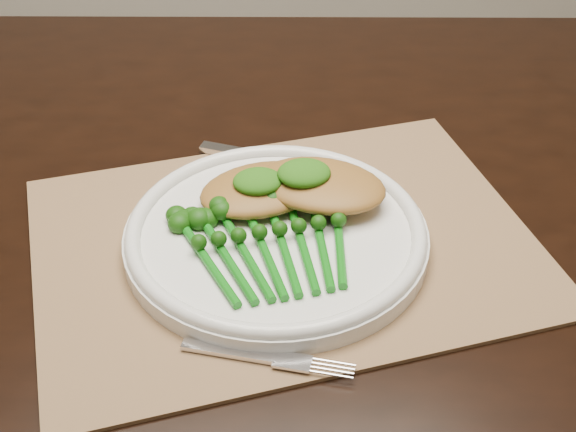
{
  "coord_description": "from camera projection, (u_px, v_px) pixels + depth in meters",
  "views": [
    {
      "loc": [
        -0.16,
        -0.74,
        1.26
      ],
      "look_at": [
        -0.09,
        -0.12,
        0.78
      ],
      "focal_mm": 50.0,
      "sensor_mm": 36.0,
      "label": 1
    }
  ],
  "objects": [
    {
      "name": "dining_table",
      "position": [
        269.0,
        404.0,
        1.11
      ],
      "size": [
        1.69,
        1.08,
        0.75
      ],
      "rotation": [
        0.0,
        0.0,
        -0.12
      ],
      "color": "black",
      "rests_on": "ground"
    },
    {
      "name": "pesto_dollop_left",
      "position": [
        258.0,
        181.0,
        0.8
      ],
      "size": [
        0.05,
        0.04,
        0.02
      ],
      "primitive_type": "ellipsoid",
      "color": "#194D0B",
      "rests_on": "chicken_fillet_left"
    },
    {
      "name": "broccolini_bundle",
      "position": [
        275.0,
        251.0,
        0.75
      ],
      "size": [
        0.17,
        0.19,
        0.04
      ],
      "rotation": [
        0.0,
        0.0,
        0.14
      ],
      "color": "#0D670F",
      "rests_on": "dinner_plate"
    },
    {
      "name": "placemat",
      "position": [
        285.0,
        243.0,
        0.8
      ],
      "size": [
        0.54,
        0.44,
        0.0
      ],
      "primitive_type": "cube",
      "rotation": [
        0.0,
        0.0,
        0.17
      ],
      "color": "olive",
      "rests_on": "dining_table"
    },
    {
      "name": "chicken_fillet_right",
      "position": [
        321.0,
        185.0,
        0.81
      ],
      "size": [
        0.16,
        0.14,
        0.03
      ],
      "primitive_type": "ellipsoid",
      "rotation": [
        0.0,
        0.0,
        -0.41
      ],
      "color": "#A06D2E",
      "rests_on": "dinner_plate"
    },
    {
      "name": "chicken_fillet_left",
      "position": [
        262.0,
        189.0,
        0.82
      ],
      "size": [
        0.15,
        0.12,
        0.03
      ],
      "primitive_type": "ellipsoid",
      "rotation": [
        0.0,
        0.0,
        0.29
      ],
      "color": "#A06D2E",
      "rests_on": "dinner_plate"
    },
    {
      "name": "dinner_plate",
      "position": [
        276.0,
        234.0,
        0.79
      ],
      "size": [
        0.3,
        0.3,
        0.03
      ],
      "color": "white",
      "rests_on": "placemat"
    },
    {
      "name": "fork",
      "position": [
        278.0,
        360.0,
        0.67
      ],
      "size": [
        0.15,
        0.06,
        0.0
      ],
      "rotation": [
        0.0,
        0.0,
        -0.32
      ],
      "color": "silver",
      "rests_on": "placemat"
    },
    {
      "name": "pesto_dollop_right",
      "position": [
        304.0,
        173.0,
        0.8
      ],
      "size": [
        0.05,
        0.05,
        0.02
      ],
      "primitive_type": "ellipsoid",
      "color": "#194D0B",
      "rests_on": "chicken_fillet_right"
    },
    {
      "name": "knife",
      "position": [
        272.0,
        159.0,
        0.91
      ],
      "size": [
        0.2,
        0.1,
        0.01
      ],
      "rotation": [
        0.0,
        0.0,
        -0.43
      ],
      "color": "silver",
      "rests_on": "placemat"
    }
  ]
}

